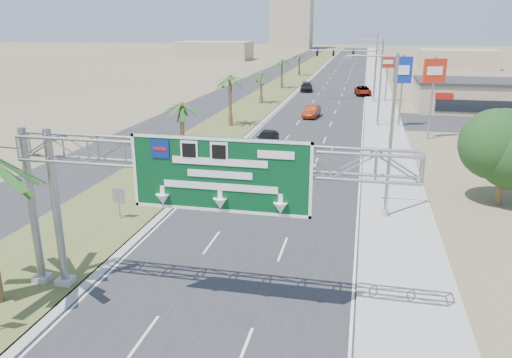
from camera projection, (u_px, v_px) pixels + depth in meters
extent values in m
cube|color=#28282B|center=(340.00, 77.00, 114.98)|extent=(12.00, 300.00, 0.02)
cube|color=#9E9B93|center=(378.00, 77.00, 113.25)|extent=(4.00, 300.00, 0.10)
cube|color=#4C5F2A|center=(297.00, 76.00, 116.99)|extent=(7.00, 300.00, 0.12)
cube|color=#28282B|center=(268.00, 75.00, 118.42)|extent=(8.00, 300.00, 0.02)
cylinder|color=gray|center=(57.00, 211.00, 22.02)|extent=(0.36, 0.36, 7.40)
cylinder|color=gray|center=(33.00, 209.00, 22.26)|extent=(0.36, 0.36, 7.40)
cube|color=#9E9B93|center=(66.00, 282.00, 23.06)|extent=(0.70, 0.70, 0.40)
cube|color=#9E9B93|center=(43.00, 279.00, 23.30)|extent=(0.70, 0.70, 0.40)
cube|color=#06401D|center=(220.00, 175.00, 19.33)|extent=(7.20, 0.12, 3.00)
cube|color=navy|center=(160.00, 149.00, 19.46)|extent=(0.75, 0.03, 0.75)
cone|color=white|center=(220.00, 204.00, 19.60)|extent=(0.56, 0.56, 0.45)
cylinder|color=brown|center=(182.00, 134.00, 43.37)|extent=(0.36, 0.36, 5.00)
cylinder|color=brown|center=(183.00, 155.00, 43.94)|extent=(0.54, 0.54, 1.20)
cylinder|color=brown|center=(230.00, 102.00, 58.18)|extent=(0.36, 0.36, 5.80)
cylinder|color=brown|center=(230.00, 121.00, 58.84)|extent=(0.54, 0.54, 1.39)
cylinder|color=brown|center=(261.00, 89.00, 75.18)|extent=(0.36, 0.36, 4.50)
cylinder|color=brown|center=(261.00, 100.00, 75.68)|extent=(0.54, 0.54, 1.08)
cylinder|color=brown|center=(282.00, 75.00, 92.80)|extent=(0.36, 0.36, 5.20)
cylinder|color=brown|center=(282.00, 85.00, 93.39)|extent=(0.54, 0.54, 1.25)
cylinder|color=brown|center=(299.00, 65.00, 116.20)|extent=(0.36, 0.36, 4.80)
cylinder|color=brown|center=(299.00, 73.00, 116.74)|extent=(0.54, 0.54, 1.15)
cylinder|color=gray|center=(391.00, 139.00, 29.86)|extent=(0.20, 0.20, 10.00)
cylinder|color=gray|center=(373.00, 56.00, 28.70)|extent=(2.80, 0.12, 0.12)
cube|color=slate|center=(348.00, 57.00, 29.02)|extent=(0.50, 0.22, 0.18)
cylinder|color=#9E9B93|center=(385.00, 213.00, 31.27)|extent=(0.44, 0.44, 0.50)
cylinder|color=gray|center=(380.00, 84.00, 57.86)|extent=(0.20, 0.20, 10.00)
cylinder|color=gray|center=(371.00, 40.00, 56.70)|extent=(2.80, 0.12, 0.12)
cube|color=slate|center=(358.00, 41.00, 57.01)|extent=(0.50, 0.22, 0.18)
cylinder|color=#9E9B93|center=(377.00, 124.00, 59.27)|extent=(0.44, 0.44, 0.50)
cylinder|color=gray|center=(376.00, 62.00, 91.45)|extent=(0.20, 0.20, 10.00)
cylinder|color=gray|center=(370.00, 34.00, 90.30)|extent=(2.80, 0.12, 0.12)
cube|color=slate|center=(362.00, 35.00, 90.61)|extent=(0.50, 0.22, 0.18)
cylinder|color=#9E9B93|center=(374.00, 88.00, 92.86)|extent=(0.44, 0.44, 0.50)
cylinder|color=gray|center=(375.00, 76.00, 76.88)|extent=(0.28, 0.28, 8.00)
cylinder|color=gray|center=(343.00, 51.00, 76.79)|extent=(10.00, 0.18, 0.18)
cube|color=black|center=(353.00, 54.00, 76.42)|extent=(0.32, 0.18, 0.95)
cube|color=black|center=(333.00, 53.00, 77.03)|extent=(0.32, 0.18, 0.95)
cube|color=black|center=(317.00, 53.00, 77.53)|extent=(0.32, 0.18, 0.95)
sphere|color=red|center=(353.00, 52.00, 76.22)|extent=(0.22, 0.22, 0.22)
imported|color=black|center=(376.00, 56.00, 75.99)|extent=(0.16, 0.16, 0.60)
cylinder|color=#9E9B93|center=(373.00, 100.00, 77.98)|extent=(0.56, 0.56, 0.60)
cube|color=tan|center=(484.00, 97.00, 68.88)|extent=(18.00, 10.00, 4.00)
cylinder|color=brown|center=(502.00, 177.00, 32.98)|extent=(0.44, 0.44, 3.90)
sphere|color=#153311|center=(507.00, 138.00, 32.21)|extent=(4.50, 4.50, 4.50)
cylinder|color=gray|center=(119.00, 207.00, 30.58)|extent=(0.08, 0.08, 1.80)
cube|color=slate|center=(118.00, 196.00, 30.37)|extent=(0.75, 0.06, 0.95)
cube|color=tan|center=(292.00, 12.00, 246.92)|extent=(20.00, 16.00, 35.00)
cube|color=tan|center=(215.00, 51.00, 169.86)|extent=(24.00, 14.00, 6.00)
cube|color=tan|center=(457.00, 59.00, 136.18)|extent=(20.00, 12.00, 5.00)
imported|color=black|center=(267.00, 138.00, 49.28)|extent=(1.95, 4.74, 1.61)
imported|color=maroon|center=(312.00, 112.00, 64.61)|extent=(2.05, 4.76, 1.53)
imported|color=gray|center=(363.00, 91.00, 84.82)|extent=(3.08, 5.68, 1.51)
imported|color=black|center=(306.00, 87.00, 89.92)|extent=(2.62, 5.43, 1.52)
cylinder|color=gray|center=(432.00, 99.00, 51.30)|extent=(0.20, 0.20, 8.50)
cube|color=red|center=(435.00, 71.00, 50.46)|extent=(2.35, 1.15, 2.40)
cube|color=white|center=(435.00, 71.00, 50.29)|extent=(1.58, 0.65, 0.84)
cylinder|color=gray|center=(401.00, 92.00, 57.60)|extent=(0.20, 0.20, 8.31)
cube|color=navy|center=(403.00, 70.00, 56.87)|extent=(2.02, 0.53, 3.00)
cube|color=white|center=(403.00, 70.00, 56.70)|extent=(1.40, 0.20, 1.05)
cylinder|color=gray|center=(387.00, 78.00, 76.74)|extent=(0.20, 0.20, 7.22)
cube|color=red|center=(388.00, 62.00, 76.00)|extent=(2.20, 0.86, 1.80)
cube|color=white|center=(388.00, 62.00, 75.83)|extent=(1.50, 0.44, 0.63)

